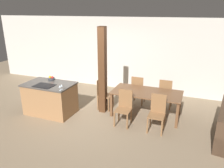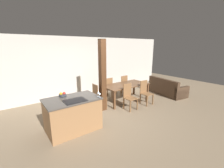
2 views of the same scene
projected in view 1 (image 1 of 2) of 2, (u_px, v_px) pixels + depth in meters
The scene contains 13 objects.
ground_plane at pixel (91, 114), 6.50m from camera, with size 16.00×16.00×0.00m, color #847056.
wall_back at pixel (119, 54), 8.26m from camera, with size 11.20×0.08×2.70m.
kitchen_island at pixel (50, 98), 6.44m from camera, with size 1.42×0.90×0.93m.
fruit_bowl at pixel (51, 78), 6.60m from camera, with size 0.20×0.20×0.11m.
wine_glass_near at pixel (60, 87), 5.69m from camera, with size 0.06×0.06×0.14m.
wine_glass_middle at pixel (62, 86), 5.76m from camera, with size 0.06×0.06×0.14m.
dining_table at pixel (147, 95), 6.21m from camera, with size 1.95×0.97×0.73m.
dining_chair_near_left at pixel (124, 107), 5.79m from camera, with size 0.40×0.40×0.95m.
dining_chair_near_right at pixel (157, 112), 5.49m from camera, with size 0.40×0.40×0.95m.
dining_chair_far_left at pixel (138, 90), 7.04m from camera, with size 0.40×0.40×0.95m.
dining_chair_far_right at pixel (165, 93), 6.74m from camera, with size 0.40×0.40×0.95m.
dining_chair_head_end at pixel (103, 93), 6.73m from camera, with size 0.40×0.40×0.95m.
timber_post at pixel (103, 71), 6.28m from camera, with size 0.20×0.20×2.52m.
Camera 1 is at (2.72, -5.23, 2.95)m, focal length 35.00 mm.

